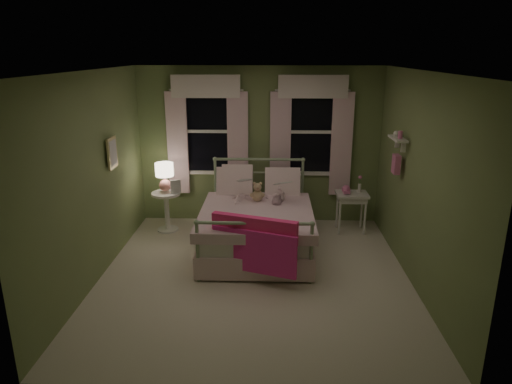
{
  "coord_description": "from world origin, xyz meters",
  "views": [
    {
      "loc": [
        0.21,
        -5.37,
        2.82
      ],
      "look_at": [
        0.0,
        0.49,
        1.0
      ],
      "focal_mm": 32.0,
      "sensor_mm": 36.0,
      "label": 1
    }
  ],
  "objects_px": {
    "child_left": "(239,182)",
    "teddy_bear": "(257,193)",
    "nightstand_left": "(167,206)",
    "child_right": "(276,181)",
    "bed": "(256,226)",
    "nightstand_right": "(352,199)",
    "table_lamp": "(165,174)"
  },
  "relations": [
    {
      "from": "teddy_bear",
      "to": "nightstand_left",
      "type": "relative_size",
      "value": 0.47
    },
    {
      "from": "bed",
      "to": "nightstand_left",
      "type": "xyz_separation_m",
      "value": [
        -1.48,
        0.71,
        0.04
      ]
    },
    {
      "from": "nightstand_left",
      "to": "table_lamp",
      "type": "height_order",
      "value": "table_lamp"
    },
    {
      "from": "child_left",
      "to": "teddy_bear",
      "type": "xyz_separation_m",
      "value": [
        0.28,
        -0.16,
        -0.13
      ]
    },
    {
      "from": "child_left",
      "to": "teddy_bear",
      "type": "distance_m",
      "value": 0.35
    },
    {
      "from": "child_left",
      "to": "nightstand_left",
      "type": "bearing_deg",
      "value": -7.34
    },
    {
      "from": "child_left",
      "to": "nightstand_left",
      "type": "distance_m",
      "value": 1.33
    },
    {
      "from": "teddy_bear",
      "to": "nightstand_right",
      "type": "xyz_separation_m",
      "value": [
        1.5,
        0.51,
        -0.24
      ]
    },
    {
      "from": "child_right",
      "to": "nightstand_right",
      "type": "distance_m",
      "value": 1.32
    },
    {
      "from": "child_left",
      "to": "nightstand_right",
      "type": "distance_m",
      "value": 1.85
    },
    {
      "from": "bed",
      "to": "nightstand_right",
      "type": "xyz_separation_m",
      "value": [
        1.5,
        0.78,
        0.17
      ]
    },
    {
      "from": "table_lamp",
      "to": "nightstand_right",
      "type": "height_order",
      "value": "table_lamp"
    },
    {
      "from": "child_right",
      "to": "teddy_bear",
      "type": "distance_m",
      "value": 0.35
    },
    {
      "from": "teddy_bear",
      "to": "nightstand_right",
      "type": "relative_size",
      "value": 0.47
    },
    {
      "from": "nightstand_left",
      "to": "nightstand_right",
      "type": "height_order",
      "value": "same"
    },
    {
      "from": "table_lamp",
      "to": "child_right",
      "type": "bearing_deg",
      "value": -9.04
    },
    {
      "from": "bed",
      "to": "child_left",
      "type": "height_order",
      "value": "child_left"
    },
    {
      "from": "child_right",
      "to": "nightstand_left",
      "type": "bearing_deg",
      "value": -6.32
    },
    {
      "from": "child_right",
      "to": "teddy_bear",
      "type": "xyz_separation_m",
      "value": [
        -0.28,
        -0.16,
        -0.14
      ]
    },
    {
      "from": "teddy_bear",
      "to": "nightstand_left",
      "type": "xyz_separation_m",
      "value": [
        -1.48,
        0.44,
        -0.37
      ]
    },
    {
      "from": "child_left",
      "to": "child_right",
      "type": "bearing_deg",
      "value": -174.23
    },
    {
      "from": "nightstand_right",
      "to": "table_lamp",
      "type": "bearing_deg",
      "value": -178.62
    },
    {
      "from": "child_left",
      "to": "child_right",
      "type": "distance_m",
      "value": 0.56
    },
    {
      "from": "child_left",
      "to": "child_right",
      "type": "relative_size",
      "value": 0.96
    },
    {
      "from": "child_left",
      "to": "nightstand_left",
      "type": "relative_size",
      "value": 1.07
    },
    {
      "from": "child_right",
      "to": "nightstand_right",
      "type": "relative_size",
      "value": 1.13
    },
    {
      "from": "child_right",
      "to": "nightstand_right",
      "type": "xyz_separation_m",
      "value": [
        1.22,
        0.35,
        -0.38
      ]
    },
    {
      "from": "teddy_bear",
      "to": "bed",
      "type": "bearing_deg",
      "value": -91.15
    },
    {
      "from": "bed",
      "to": "child_right",
      "type": "relative_size",
      "value": 2.8
    },
    {
      "from": "teddy_bear",
      "to": "nightstand_right",
      "type": "distance_m",
      "value": 1.6
    },
    {
      "from": "child_left",
      "to": "table_lamp",
      "type": "bearing_deg",
      "value": -7.34
    },
    {
      "from": "nightstand_right",
      "to": "child_right",
      "type": "bearing_deg",
      "value": -163.84
    }
  ]
}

